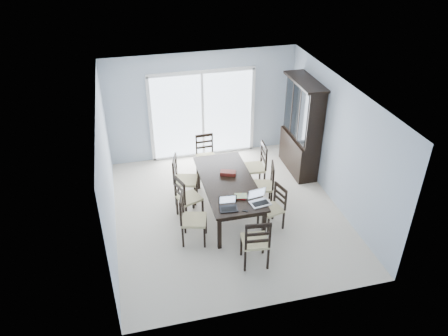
{
  "coord_description": "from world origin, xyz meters",
  "views": [
    {
      "loc": [
        -1.79,
        -6.91,
        5.44
      ],
      "look_at": [
        -0.09,
        0.0,
        1.07
      ],
      "focal_mm": 35.0,
      "sensor_mm": 36.0,
      "label": 1
    }
  ],
  "objects": [
    {
      "name": "chair_left_near",
      "position": [
        -0.91,
        -0.65,
        0.61
      ],
      "size": [
        0.55,
        0.54,
        1.16
      ],
      "rotation": [
        0.0,
        0.0,
        -1.83
      ],
      "color": "black",
      "rests_on": "floor"
    },
    {
      "name": "chair_end_far",
      "position": [
        -0.12,
        1.61,
        0.58
      ],
      "size": [
        0.43,
        0.44,
        1.1
      ],
      "rotation": [
        0.0,
        0.0,
        3.18
      ],
      "color": "black",
      "rests_on": "floor"
    },
    {
      "name": "dining_table",
      "position": [
        0.0,
        0.0,
        0.67
      ],
      "size": [
        1.0,
        2.2,
        0.75
      ],
      "color": "black",
      "rests_on": "floor"
    },
    {
      "name": "book_stack",
      "position": [
        0.09,
        -0.57,
        0.77
      ],
      "size": [
        0.26,
        0.22,
        0.04
      ],
      "rotation": [
        0.0,
        0.0,
        -0.34
      ],
      "color": "maroon",
      "rests_on": "dining_table"
    },
    {
      "name": "wall_left",
      "position": [
        -2.25,
        0.0,
        1.3
      ],
      "size": [
        0.02,
        5.0,
        2.6
      ],
      "primitive_type": "cube",
      "color": "#A5B4C6",
      "rests_on": "floor"
    },
    {
      "name": "balcony",
      "position": [
        0.0,
        3.5,
        -0.05
      ],
      "size": [
        4.5,
        2.0,
        0.1
      ],
      "primitive_type": "cube",
      "color": "gray",
      "rests_on": "ground"
    },
    {
      "name": "sliding_door",
      "position": [
        0.0,
        2.48,
        1.09
      ],
      "size": [
        2.52,
        0.05,
        2.18
      ],
      "color": "silver",
      "rests_on": "floor"
    },
    {
      "name": "hot_tub",
      "position": [
        -0.79,
        3.47,
        0.49
      ],
      "size": [
        1.96,
        1.77,
        0.97
      ],
      "rotation": [
        0.0,
        0.0,
        0.06
      ],
      "color": "brown",
      "rests_on": "balcony"
    },
    {
      "name": "cell_phone",
      "position": [
        0.05,
        -1.0,
        0.76
      ],
      "size": [
        0.11,
        0.1,
        0.01
      ],
      "primitive_type": "cube",
      "rotation": [
        0.0,
        0.0,
        -0.59
      ],
      "color": "black",
      "rests_on": "dining_table"
    },
    {
      "name": "chair_end_near",
      "position": [
        0.08,
        -1.6,
        0.62
      ],
      "size": [
        0.49,
        0.5,
        1.17
      ],
      "rotation": [
        0.0,
        0.0,
        -0.11
      ],
      "color": "black",
      "rests_on": "floor"
    },
    {
      "name": "chair_right_mid",
      "position": [
        0.84,
        0.09,
        0.58
      ],
      "size": [
        0.52,
        0.51,
        1.1
      ],
      "rotation": [
        0.0,
        0.0,
        1.31
      ],
      "color": "black",
      "rests_on": "floor"
    },
    {
      "name": "laptop_silver",
      "position": [
        0.38,
        -0.85,
        0.81
      ],
      "size": [
        0.4,
        0.31,
        0.25
      ],
      "rotation": [
        0.0,
        0.0,
        0.16
      ],
      "color": "#BDBDBF",
      "rests_on": "dining_table"
    },
    {
      "name": "chair_right_far",
      "position": [
        0.87,
        0.78,
        0.63
      ],
      "size": [
        0.49,
        0.48,
        1.19
      ],
      "rotation": [
        0.0,
        0.0,
        1.5
      ],
      "color": "black",
      "rests_on": "floor"
    },
    {
      "name": "china_hutch",
      "position": [
        2.02,
        1.25,
        1.07
      ],
      "size": [
        0.5,
        1.38,
        2.2
      ],
      "color": "black",
      "rests_on": "floor"
    },
    {
      "name": "chair_left_mid",
      "position": [
        -0.86,
        0.03,
        0.58
      ],
      "size": [
        0.54,
        0.53,
        1.1
      ],
      "rotation": [
        0.0,
        0.0,
        -1.22
      ],
      "color": "black",
      "rests_on": "floor"
    },
    {
      "name": "chair_right_near",
      "position": [
        0.77,
        -0.62,
        0.54
      ],
      "size": [
        0.49,
        0.48,
        1.03
      ],
      "rotation": [
        0.0,
        0.0,
        1.84
      ],
      "color": "black",
      "rests_on": "floor"
    },
    {
      "name": "wall_right",
      "position": [
        2.25,
        0.0,
        1.3
      ],
      "size": [
        0.02,
        5.0,
        2.6
      ],
      "primitive_type": "cube",
      "color": "#A5B4C6",
      "rests_on": "floor"
    },
    {
      "name": "chair_left_far",
      "position": [
        -0.84,
        0.68,
        0.62
      ],
      "size": [
        0.56,
        0.55,
        1.18
      ],
      "rotation": [
        0.0,
        0.0,
        -1.85
      ],
      "color": "black",
      "rests_on": "floor"
    },
    {
      "name": "laptop_dark",
      "position": [
        -0.22,
        -0.87,
        0.8
      ],
      "size": [
        0.34,
        0.26,
        0.22
      ],
      "rotation": [
        0.0,
        0.0,
        -0.1
      ],
      "color": "black",
      "rests_on": "dining_table"
    },
    {
      "name": "floor",
      "position": [
        0.0,
        0.0,
        0.0
      ],
      "size": [
        5.0,
        5.0,
        0.0
      ],
      "primitive_type": "plane",
      "color": "beige",
      "rests_on": "ground"
    },
    {
      "name": "railing",
      "position": [
        0.0,
        4.5,
        0.55
      ],
      "size": [
        4.5,
        0.06,
        1.1
      ],
      "primitive_type": "cube",
      "color": "#99999E",
      "rests_on": "balcony"
    },
    {
      "name": "back_wall",
      "position": [
        0.0,
        2.5,
        1.3
      ],
      "size": [
        4.5,
        0.02,
        2.6
      ],
      "primitive_type": "cube",
      "color": "#A5B4C6",
      "rests_on": "floor"
    },
    {
      "name": "ceiling",
      "position": [
        0.0,
        0.0,
        2.6
      ],
      "size": [
        5.0,
        5.0,
        0.0
      ],
      "primitive_type": "plane",
      "rotation": [
        3.14,
        0.0,
        0.0
      ],
      "color": "white",
      "rests_on": "back_wall"
    },
    {
      "name": "game_box",
      "position": [
        0.06,
        0.24,
        0.79
      ],
      "size": [
        0.34,
        0.26,
        0.08
      ],
      "primitive_type": "cube",
      "rotation": [
        0.0,
        0.0,
        -0.37
      ],
      "color": "#4D100F",
      "rests_on": "dining_table"
    }
  ]
}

